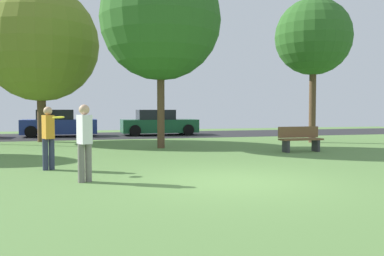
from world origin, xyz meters
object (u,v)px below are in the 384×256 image
at_px(park_bench, 300,139).
at_px(person_thrower, 85,139).
at_px(oak_tree_left, 161,20).
at_px(birch_tree_lone, 40,44).
at_px(frisbee_disc, 58,117).
at_px(maple_tree_near, 313,37).
at_px(parked_car_green, 158,123).
at_px(parked_car_blue, 59,124).
at_px(person_catcher, 48,135).

bearing_deg(park_bench, person_thrower, 29.56).
distance_m(oak_tree_left, birch_tree_lone, 6.60).
bearing_deg(frisbee_disc, park_bench, 19.82).
relative_size(maple_tree_near, birch_tree_lone, 0.91).
relative_size(birch_tree_lone, parked_car_green, 1.65).
bearing_deg(parked_car_blue, park_bench, -51.32).
bearing_deg(maple_tree_near, oak_tree_left, -173.46).
height_order(maple_tree_near, frisbee_disc, maple_tree_near).
xyz_separation_m(parked_car_blue, parked_car_green, (5.61, -0.25, -0.01)).
xyz_separation_m(oak_tree_left, parked_car_blue, (-4.18, 8.24, -4.32)).
relative_size(person_thrower, parked_car_blue, 0.41).
distance_m(maple_tree_near, birch_tree_lone, 12.57).
height_order(person_catcher, frisbee_disc, person_catcher).
xyz_separation_m(person_thrower, park_bench, (7.59, 4.31, -0.44)).
xyz_separation_m(oak_tree_left, birch_tree_lone, (-4.78, 4.54, -0.45)).
xyz_separation_m(birch_tree_lone, person_catcher, (0.90, -9.51, -3.68)).
distance_m(parked_car_green, park_bench, 11.14).
bearing_deg(park_bench, frisbee_disc, 19.82).
bearing_deg(person_catcher, birch_tree_lone, 162.52).
height_order(parked_car_blue, park_bench, parked_car_blue).
xyz_separation_m(maple_tree_near, parked_car_green, (-5.81, 7.16, -4.12)).
bearing_deg(person_thrower, oak_tree_left, -46.23).
bearing_deg(maple_tree_near, park_bench, -127.08).
relative_size(person_catcher, park_bench, 1.00).
relative_size(maple_tree_near, person_thrower, 4.00).
bearing_deg(oak_tree_left, frisbee_disc, -122.53).
height_order(birch_tree_lone, person_catcher, birch_tree_lone).
bearing_deg(person_thrower, birch_tree_lone, -14.23).
xyz_separation_m(birch_tree_lone, parked_car_blue, (0.60, 3.70, -3.87)).
bearing_deg(parked_car_green, birch_tree_lone, -150.90).
xyz_separation_m(maple_tree_near, person_thrower, (-10.26, -7.83, -3.90)).
relative_size(maple_tree_near, parked_car_blue, 1.63).
distance_m(birch_tree_lone, person_thrower, 12.23).
xyz_separation_m(maple_tree_near, birch_tree_lone, (-12.01, 3.71, -0.24)).
relative_size(frisbee_disc, parked_car_blue, 0.09).
relative_size(birch_tree_lone, park_bench, 4.52).
bearing_deg(park_bench, oak_tree_left, -30.53).
distance_m(person_thrower, frisbee_disc, 1.54).
distance_m(birch_tree_lone, parked_car_green, 8.09).
relative_size(person_catcher, frisbee_disc, 4.59).
bearing_deg(parked_car_blue, person_thrower, -85.65).
xyz_separation_m(frisbee_disc, parked_car_green, (5.02, 13.63, -0.67)).
height_order(birch_tree_lone, parked_car_green, birch_tree_lone).
distance_m(frisbee_disc, park_bench, 8.73).
relative_size(oak_tree_left, parked_car_green, 1.67).
distance_m(person_catcher, frisbee_disc, 0.86).
height_order(parked_car_green, park_bench, parked_car_green).
height_order(person_catcher, parked_car_blue, person_catcher).
relative_size(maple_tree_near, parked_car_green, 1.49).
distance_m(oak_tree_left, maple_tree_near, 7.29).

